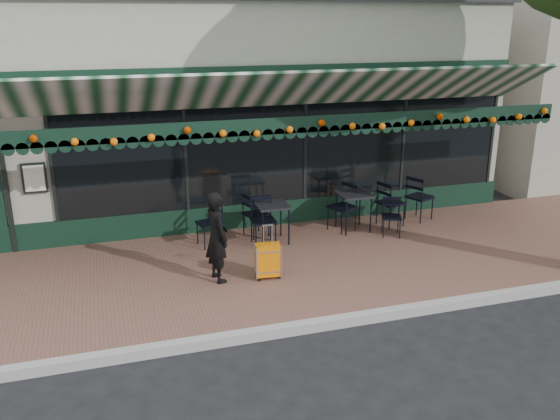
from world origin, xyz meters
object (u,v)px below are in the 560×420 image
object	(u,v)px
chair_a_front	(391,217)
chair_a_extra	(420,197)
cafe_table_b	(272,208)
chair_b_left	(209,224)
chair_a_right	(391,203)
chair_b_right	(256,215)
woman	(217,237)
cafe_table_a	(354,197)
suitcase	(268,260)
chair_a_left	(342,207)
chair_b_front	(263,221)

from	to	relation	value
chair_a_front	chair_a_extra	size ratio (longest dim) A/B	0.80
cafe_table_b	chair_b_left	xyz separation A→B (m)	(-1.17, 0.15, -0.24)
chair_a_right	chair_b_right	world-z (taller)	chair_a_right
chair_a_right	chair_b_left	xyz separation A→B (m)	(-3.73, -0.03, -0.04)
woman	chair_a_right	distance (m)	4.20
cafe_table_a	cafe_table_b	size ratio (longest dim) A/B	1.03
cafe_table_b	chair_b_left	size ratio (longest dim) A/B	0.86
cafe_table_a	cafe_table_b	xyz separation A→B (m)	(-1.73, -0.14, -0.02)
chair_a_extra	chair_b_right	world-z (taller)	chair_a_extra
cafe_table_a	chair_b_left	xyz separation A→B (m)	(-2.89, 0.01, -0.26)
woman	suitcase	size ratio (longest dim) A/B	1.62
chair_a_left	chair_b_left	xyz separation A→B (m)	(-2.68, -0.05, -0.04)
cafe_table_b	chair_b_right	distance (m)	0.51
woman	chair_b_right	size ratio (longest dim) A/B	1.73
chair_b_left	chair_a_left	bearing A→B (deg)	79.14
woman	chair_a_left	size ratio (longest dim) A/B	1.57
chair_a_right	chair_a_extra	xyz separation A→B (m)	(0.75, 0.17, 0.01)
chair_a_right	chair_b_right	size ratio (longest dim) A/B	1.09
cafe_table_b	chair_a_front	xyz separation A→B (m)	(2.30, -0.38, -0.29)
chair_b_right	chair_a_right	bearing A→B (deg)	-113.86
chair_b_right	cafe_table_b	bearing A→B (deg)	-172.55
chair_a_left	chair_b_right	distance (m)	1.73
chair_b_right	chair_a_extra	bearing A→B (deg)	-110.15
chair_a_left	chair_b_front	bearing A→B (deg)	-102.01
woman	chair_a_right	xyz separation A→B (m)	(3.89, 1.56, -0.27)
suitcase	cafe_table_b	distance (m)	1.69
suitcase	chair_a_left	distance (m)	2.70
chair_b_right	chair_b_front	distance (m)	0.50
chair_a_left	chair_a_extra	size ratio (longest dim) A/B	0.99
chair_a_left	cafe_table_b	bearing A→B (deg)	-104.27
chair_a_right	chair_a_front	xyz separation A→B (m)	(-0.27, -0.56, -0.09)
chair_a_right	chair_a_left	bearing A→B (deg)	73.41
chair_a_extra	cafe_table_b	bearing A→B (deg)	71.95
chair_a_front	chair_b_right	size ratio (longest dim) A/B	0.88
chair_a_right	chair_b_left	size ratio (longest dim) A/B	1.09
suitcase	chair_a_extra	size ratio (longest dim) A/B	0.96
chair_a_left	chair_a_front	bearing A→B (deg)	31.17
chair_b_right	chair_b_left	bearing A→B (deg)	85.68
woman	chair_a_left	bearing A→B (deg)	-72.80
chair_a_front	chair_b_front	size ratio (longest dim) A/B	0.83
chair_a_front	chair_b_front	bearing A→B (deg)	-164.39
cafe_table_a	cafe_table_b	bearing A→B (deg)	-175.37
chair_a_front	chair_b_right	bearing A→B (deg)	-175.34
woman	chair_a_left	distance (m)	3.26
chair_a_front	chair_a_extra	xyz separation A→B (m)	(1.02, 0.73, 0.10)
cafe_table_a	chair_a_front	world-z (taller)	cafe_table_a
woman	cafe_table_b	bearing A→B (deg)	-55.84
cafe_table_b	chair_a_extra	size ratio (longest dim) A/B	0.78
woman	chair_b_right	xyz separation A→B (m)	(1.12, 1.79, -0.31)
suitcase	chair_b_right	xyz separation A→B (m)	(0.33, 1.96, 0.12)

